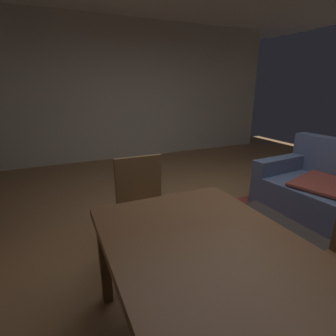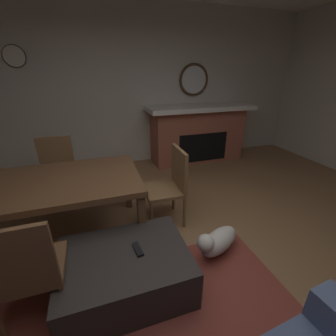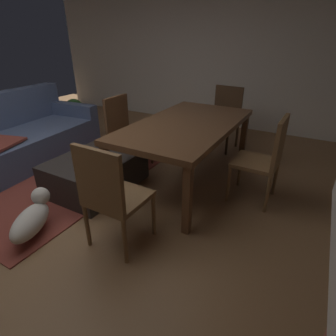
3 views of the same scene
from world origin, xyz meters
name	(u,v)px [view 3 (image 3 of 3)]	position (x,y,z in m)	size (l,w,h in m)	color
floor	(52,205)	(0.00, 0.00, 0.00)	(8.85, 8.85, 0.00)	olive
wall_right_window_side	(199,46)	(3.69, 0.00, 1.43)	(0.12, 6.73, 2.85)	white
area_rug	(57,173)	(0.54, 0.55, 0.01)	(2.60, 2.00, 0.01)	brown
couch	(13,141)	(0.52, 1.33, 0.31)	(2.37, 1.18, 0.91)	#4C5B7F
ottoman_coffee_table	(96,172)	(0.54, -0.15, 0.19)	(1.04, 0.77, 0.38)	#2D2826
tv_remote	(88,160)	(0.43, -0.16, 0.39)	(0.05, 0.16, 0.02)	black
dining_table	(186,128)	(1.20, -0.98, 0.67)	(1.89, 1.02, 0.74)	brown
dining_chair_south	(266,156)	(1.19, -1.88, 0.52)	(0.45, 0.45, 0.93)	brown
dining_chair_north	(124,129)	(1.20, -0.08, 0.52)	(0.44, 0.44, 0.93)	brown
dining_chair_west	(111,193)	(-0.14, -0.98, 0.52)	(0.45, 0.45, 0.93)	brown
dining_chair_east	(224,114)	(2.53, -0.99, 0.52)	(0.48, 0.48, 0.93)	#513823
potted_plant	(75,110)	(2.25, 2.00, 0.28)	(0.37, 0.37, 0.50)	#474C51
small_dog	(32,218)	(-0.38, -0.25, 0.18)	(0.57, 0.42, 0.31)	silver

